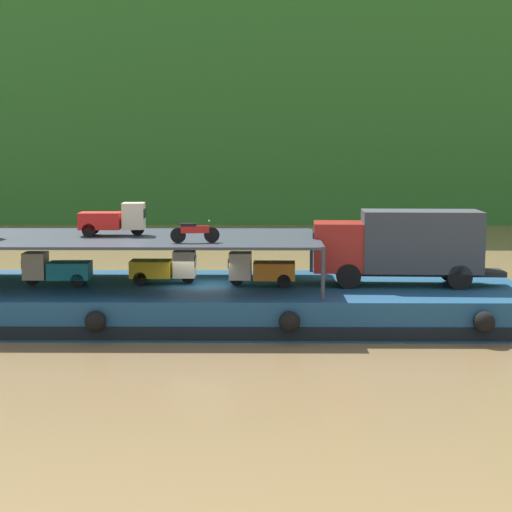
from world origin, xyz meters
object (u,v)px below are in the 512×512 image
cargo_barge (202,302)px  covered_lorry (402,244)px  mini_truck_upper_mid (114,219)px  mini_truck_lower_aft (56,269)px  motorcycle_upper_port (194,232)px  mini_truck_lower_mid (165,267)px  mini_truck_lower_fore (261,269)px

cargo_barge → covered_lorry: 8.65m
mini_truck_upper_mid → cargo_barge: bearing=-7.5°
cargo_barge → mini_truck_lower_aft: bearing=-177.3°
mini_truck_lower_aft → motorcycle_upper_port: (5.91, -2.01, 1.74)m
cargo_barge → mini_truck_lower_mid: size_ratio=9.67×
mini_truck_lower_mid → mini_truck_lower_aft: bearing=-172.6°
mini_truck_lower_aft → mini_truck_lower_fore: bearing=0.1°
mini_truck_lower_aft → cargo_barge: bearing=2.7°
covered_lorry → mini_truck_lower_mid: (-9.86, 0.32, -1.00)m
mini_truck_lower_mid → mini_truck_lower_fore: 4.07m
mini_truck_lower_aft → mini_truck_upper_mid: (2.30, 0.77, 2.00)m
cargo_barge → mini_truck_lower_mid: 2.15m
mini_truck_lower_aft → mini_truck_upper_mid: bearing=18.5°
mini_truck_lower_fore → covered_lorry: bearing=2.3°
mini_truck_lower_aft → mini_truck_lower_fore: (8.46, 0.02, 0.00)m
mini_truck_lower_fore → mini_truck_lower_mid: bearing=172.2°
covered_lorry → mini_truck_lower_aft: bearing=-179.0°
covered_lorry → mini_truck_upper_mid: bearing=177.6°
cargo_barge → covered_lorry: bearing=-0.2°
cargo_barge → motorcycle_upper_port: bearing=-92.0°
covered_lorry → mini_truck_upper_mid: mini_truck_upper_mid is taller
mini_truck_lower_aft → mini_truck_upper_mid: size_ratio=0.99×
covered_lorry → mini_truck_lower_fore: covered_lorry is taller
mini_truck_lower_mid → mini_truck_upper_mid: 2.93m
cargo_barge → mini_truck_lower_aft: 6.17m
mini_truck_upper_mid → covered_lorry: bearing=-2.4°
motorcycle_upper_port → mini_truck_lower_aft: bearing=161.2°
mini_truck_lower_aft → covered_lorry: bearing=1.0°
mini_truck_lower_aft → mini_truck_lower_mid: bearing=7.4°
mini_truck_lower_mid → mini_truck_upper_mid: mini_truck_upper_mid is taller
covered_lorry → mini_truck_lower_aft: 14.32m
cargo_barge → covered_lorry: covered_lorry is taller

